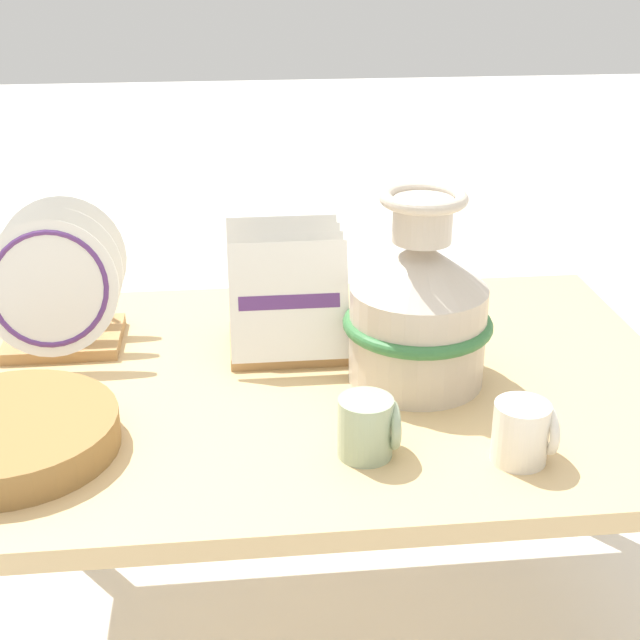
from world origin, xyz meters
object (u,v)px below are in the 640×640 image
Objects in this scene: dish_rack_round_plates at (58,298)px; dish_rack_square_plates at (287,309)px; ceramic_vase at (418,307)px; wicker_charger_stack at (10,435)px; mug_cream_glaze at (523,432)px; mug_sage_glaze at (368,427)px.

dish_rack_round_plates is 1.14× the size of dish_rack_square_plates.
dish_rack_round_plates is at bearing 162.54° from ceramic_vase.
dish_rack_square_plates is at bearing 34.98° from wicker_charger_stack.
mug_cream_glaze is (0.76, -0.11, 0.02)m from wicker_charger_stack.
dish_rack_square_plates is 0.70× the size of wicker_charger_stack.
dish_rack_square_plates reaches higher than wicker_charger_stack.
ceramic_vase is at bearing 62.57° from mug_sage_glaze.
dish_rack_round_plates is 0.80× the size of wicker_charger_stack.
wicker_charger_stack is (-0.02, -0.36, -0.07)m from dish_rack_round_plates.
mug_cream_glaze reaches higher than wicker_charger_stack.
ceramic_vase is at bearing -17.46° from dish_rack_round_plates.
ceramic_vase is 0.66m from dish_rack_round_plates.
dish_rack_square_plates is at bearing 145.62° from ceramic_vase.
dish_rack_square_plates is 2.43× the size of mug_cream_glaze.
wicker_charger_stack is (-0.65, -0.16, -0.11)m from ceramic_vase.
dish_rack_round_plates is 0.37m from wicker_charger_stack.
mug_sage_glaze is (0.53, -0.07, 0.02)m from wicker_charger_stack.
ceramic_vase is 0.30m from mug_cream_glaze.
dish_rack_square_plates reaches higher than mug_cream_glaze.
dish_rack_square_plates is at bearing 104.10° from mug_sage_glaze.
ceramic_vase reaches higher than mug_sage_glaze.
mug_cream_glaze is at bearing -52.47° from dish_rack_square_plates.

